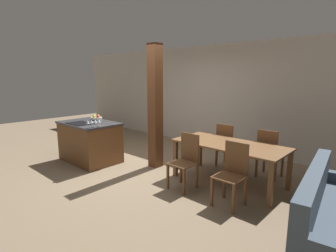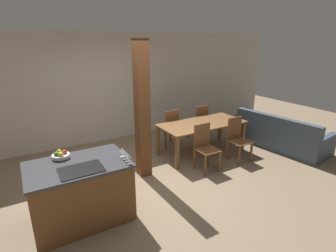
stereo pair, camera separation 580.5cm
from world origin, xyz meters
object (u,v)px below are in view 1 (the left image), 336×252
Objects in this scene: wine_glass_end at (99,121)px; timber_post at (155,107)px; kitchen_island at (90,142)px; wine_glass_far at (95,121)px; wine_glass_near at (88,122)px; wine_glass_middle at (92,122)px; dining_table at (229,148)px; dining_chair_near_left at (186,160)px; fruit_bowl at (96,118)px; dining_chair_near_right at (232,173)px; dining_chair_far_left at (227,145)px; dining_chair_far_right at (269,153)px.

timber_post reaches higher than wine_glass_end.
kitchen_island is 0.85m from wine_glass_far.
wine_glass_near and wine_glass_middle have the same top height.
dining_chair_near_left reaches higher than dining_table.
wine_glass_near is 1.00× the size of wine_glass_end.
kitchen_island is 0.60m from fruit_bowl.
wine_glass_end is at bearing -170.74° from dining_chair_near_right.
dining_chair_near_right is at bearing 122.78° from dining_chair_far_left.
fruit_bowl is 3.84m from dining_chair_far_right.
dining_table is 2.10× the size of dining_chair_far_right.
dining_table is at bearing 57.22° from dining_chair_near_left.
wine_glass_end reaches higher than kitchen_island.
dining_chair_near_right is at bearing 90.00° from dining_chair_far_right.
wine_glass_end is 2.62m from dining_table.
wine_glass_far is at bearing -33.44° from fruit_bowl.
dining_chair_far_left is at bearing 0.00° from dining_chair_far_right.
wine_glass_middle is at bearing 90.00° from wine_glass_near.
kitchen_island is at bearing 160.89° from wine_glass_far.
dining_chair_far_left is (1.89, 1.82, -0.52)m from wine_glass_end.
timber_post reaches higher than dining_chair_far_left.
fruit_bowl is (-0.16, 0.30, 0.49)m from kitchen_island.
kitchen_island is 3.12m from dining_table.
dining_chair_near_left is 0.88m from dining_chair_near_right.
fruit_bowl is 0.98m from wine_glass_middle.
wine_glass_far reaches higher than dining_chair_far_right.
dining_chair_near_left is at bearing 57.22° from dining_chair_far_right.
wine_glass_near is at bearing -123.41° from timber_post.
dining_chair_near_left is 0.37× the size of timber_post.
dining_table is at bearing 25.99° from wine_glass_end.
fruit_bowl is at bearing -179.56° from dining_chair_near_right.
wine_glass_middle is 0.08× the size of dining_table.
dining_chair_far_right reaches higher than dining_table.
wine_glass_end is (0.00, 0.17, 0.00)m from wine_glass_middle.
wine_glass_middle is 1.00× the size of wine_glass_far.
dining_chair_near_left is (1.89, 0.62, -0.52)m from wine_glass_middle.
wine_glass_end is at bearing 43.93° from dining_chair_far_left.
dining_chair_far_left is (2.50, 1.70, 0.04)m from kitchen_island.
dining_chair_far_right is at bearing 33.30° from wine_glass_end.
kitchen_island is 9.26× the size of wine_glass_middle.
wine_glass_end is 2.86m from dining_chair_near_right.
kitchen_island is 3.02m from dining_chair_far_left.
wine_glass_middle and wine_glass_far have the same top height.
dining_table is 0.83m from dining_chair_near_left.
dining_chair_far_right is at bearing 57.22° from dining_table.
kitchen_island is 5.50× the size of fruit_bowl.
dining_chair_far_left reaches higher than dining_table.
dining_table is at bearing 57.22° from dining_chair_far_right.
fruit_bowl is 1.68× the size of wine_glass_end.
wine_glass_near is at bearing -90.00° from wine_glass_end.
dining_chair_near_right reaches higher than kitchen_island.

